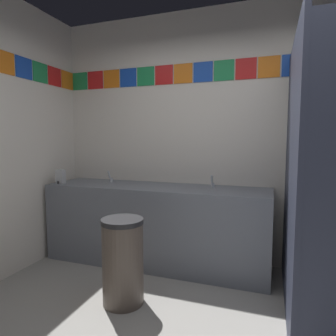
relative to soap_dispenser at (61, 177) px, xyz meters
name	(u,v)px	position (x,y,z in m)	size (l,w,h in m)	color
wall_back	(223,137)	(1.76, 0.54, 0.45)	(3.85, 0.09, 2.77)	silver
vanity_counter	(156,224)	(1.09, 0.19, -0.50)	(2.41, 0.62, 0.85)	slate
faucet_left	(111,178)	(0.49, 0.28, -0.03)	(0.04, 0.10, 0.14)	silver
faucet_right	(212,183)	(1.69, 0.28, -0.03)	(0.04, 0.10, 0.14)	silver
soap_dispenser	(61,177)	(0.00, 0.00, 0.00)	(0.09, 0.09, 0.16)	#B7BABF
stall_divider	(320,180)	(2.59, -0.47, 0.14)	(0.92, 1.42, 2.16)	#33384C
trash_bin	(123,261)	(1.13, -0.65, -0.58)	(0.35, 0.35, 0.72)	brown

